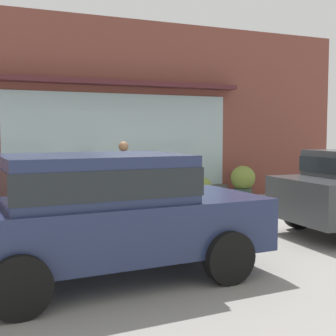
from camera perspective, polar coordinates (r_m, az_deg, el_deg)
name	(u,v)px	position (r m, az deg, el deg)	size (l,w,h in m)	color
ground_plane	(163,224)	(9.55, -0.64, -6.95)	(60.00, 60.00, 0.00)	gray
curb_strip	(167,223)	(9.36, -0.17, -6.81)	(14.00, 0.24, 0.12)	#B2B2AD
storefront	(117,113)	(12.38, -6.34, 6.74)	(14.00, 0.81, 4.86)	brown
fire_hydrant	(161,195)	(10.54, -0.83, -3.35)	(0.42, 0.38, 0.90)	gold
pedestrian_with_handbag	(123,173)	(10.35, -5.64, -0.63)	(0.63, 0.23, 1.69)	#232328
parked_car_navy	(103,208)	(5.97, -8.03, -4.98)	(4.12, 2.12, 1.61)	navy
potted_plant_low_front	(203,189)	(12.92, 4.39, -2.65)	(0.51, 0.51, 0.62)	#B7B2A3
potted_plant_near_hydrant	(123,181)	(11.95, -5.58, -1.61)	(0.47, 0.47, 1.30)	#9E6042
potted_plant_window_right	(49,182)	(11.59, -14.59, -1.74)	(0.31, 0.31, 1.39)	#9E6042
potted_plant_by_entrance	(243,181)	(13.17, 9.28, -1.59)	(0.69, 0.69, 0.95)	#33473D
potted_plant_window_left	(89,198)	(11.48, -9.74, -3.64)	(0.40, 0.40, 0.54)	#9E6042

